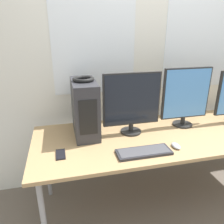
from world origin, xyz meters
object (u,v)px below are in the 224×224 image
object	(u,v)px
headphones	(83,79)
monitor_main	(132,102)
keyboard	(144,152)
mouse	(176,146)
monitor_right_near	(186,96)
cell_phone	(61,154)
pc_tower	(85,108)

from	to	relation	value
headphones	monitor_main	bearing A→B (deg)	-12.07
keyboard	mouse	xyz separation A→B (m)	(0.27, 0.02, 0.00)
monitor_main	monitor_right_near	bearing A→B (deg)	3.62
monitor_main	monitor_right_near	distance (m)	0.53
headphones	cell_phone	world-z (taller)	headphones
pc_tower	headphones	size ratio (longest dim) A/B	2.64
monitor_main	keyboard	xyz separation A→B (m)	(-0.02, -0.36, -0.27)
pc_tower	monitor_main	xyz separation A→B (m)	(0.39, -0.08, 0.05)
keyboard	cell_phone	distance (m)	0.61
pc_tower	monitor_main	world-z (taller)	monitor_main
monitor_main	keyboard	distance (m)	0.45
pc_tower	headphones	xyz separation A→B (m)	(0.00, 0.00, 0.25)
headphones	mouse	distance (m)	0.90
pc_tower	mouse	world-z (taller)	pc_tower
headphones	monitor_right_near	bearing A→B (deg)	-3.12
monitor_main	pc_tower	bearing A→B (deg)	168.05
mouse	cell_phone	distance (m)	0.87
pc_tower	mouse	distance (m)	0.80
pc_tower	cell_phone	xyz separation A→B (m)	(-0.22, -0.32, -0.23)
headphones	keyboard	bearing A→B (deg)	-49.70
mouse	keyboard	bearing A→B (deg)	-175.29
monitor_right_near	headphones	bearing A→B (deg)	176.88
monitor_right_near	cell_phone	world-z (taller)	monitor_right_near
pc_tower	monitor_main	distance (m)	0.40
headphones	monitor_right_near	world-z (taller)	monitor_right_near
pc_tower	monitor_right_near	size ratio (longest dim) A/B	0.85
pc_tower	mouse	xyz separation A→B (m)	(0.64, -0.42, -0.22)
monitor_right_near	keyboard	world-z (taller)	monitor_right_near
keyboard	headphones	bearing A→B (deg)	130.30
monitor_main	monitor_right_near	world-z (taller)	monitor_right_near
headphones	mouse	bearing A→B (deg)	-32.86
monitor_right_near	mouse	bearing A→B (deg)	-126.30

